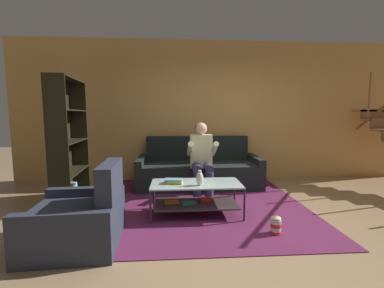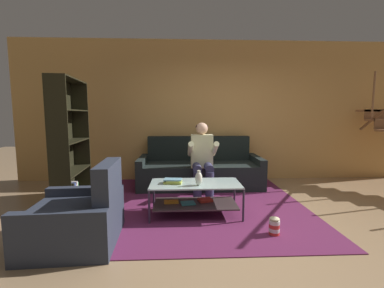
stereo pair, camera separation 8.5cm
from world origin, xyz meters
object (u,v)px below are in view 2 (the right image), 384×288
Objects in this scene: book_stack at (173,181)px; popcorn_tub at (274,226)px; coffee_table at (195,194)px; bookshelf at (67,151)px; vase at (199,178)px; couch at (200,170)px; person_seated_center at (202,156)px; armchair at (79,218)px.

book_stack is 1.39m from popcorn_tub.
coffee_table is at bearing 0.49° from book_stack.
bookshelf is (-1.67, 0.62, 0.33)m from book_stack.
vase is at bearing -19.48° from book_stack.
book_stack reaches higher than coffee_table.
couch is at bearing 83.14° from coffee_table.
person_seated_center is at bearing 8.00° from bookshelf.
vase reaches higher than popcorn_tub.
bookshelf reaches higher than vase.
coffee_table is at bearing -100.90° from person_seated_center.
armchair is at bearing -155.95° from vase.
coffee_table is 0.63× the size of bookshelf.
couch is 0.67m from person_seated_center.
couch is at bearing 108.30° from popcorn_tub.
popcorn_tub is at bearing -24.01° from bookshelf.
person_seated_center is at bearing -90.00° from couch.
couch reaches higher than popcorn_tub.
person_seated_center is 1.01m from coffee_table.
vase is 0.94× the size of popcorn_tub.
popcorn_tub is at bearing -32.21° from vase.
book_stack is at bearing -107.88° from couch.
person_seated_center is 0.64× the size of bookshelf.
couch reaches higher than armchair.
bookshelf is 8.98× the size of popcorn_tub.
armchair is (-1.47, -1.63, -0.41)m from person_seated_center.
couch reaches higher than vase.
bookshelf is (-1.96, 0.62, 0.52)m from coffee_table.
bookshelf reaches higher than coffee_table.
vase is (0.04, -0.12, 0.25)m from coffee_table.
couch is 11.49× the size of vase.
coffee_table is 0.28m from vase.
couch is 2.36m from bookshelf.
armchair is (-1.29, -0.72, -0.03)m from coffee_table.
vase is 0.37m from book_stack.
book_stack is 0.13× the size of bookshelf.
person_seated_center is at bearing 82.65° from vase.
person_seated_center is (-0.00, -0.55, 0.37)m from couch.
bookshelf reaches higher than couch.
popcorn_tub is at bearing -65.91° from person_seated_center.
vase reaches higher than coffee_table.
person_seated_center is at bearing 79.10° from coffee_table.
person_seated_center reaches higher than book_stack.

